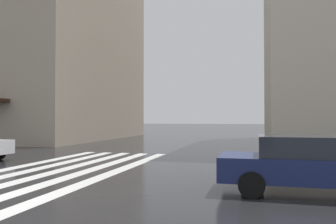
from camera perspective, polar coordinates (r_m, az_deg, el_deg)
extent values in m
cube|color=silver|center=(11.54, -9.84, -10.22)|extent=(13.00, 0.50, 0.01)
cube|color=silver|center=(11.98, -14.26, -9.86)|extent=(13.00, 0.50, 0.01)
cube|color=silver|center=(12.49, -18.34, -9.48)|extent=(13.00, 0.50, 0.01)
cube|color=silver|center=(13.05, -22.08, -9.09)|extent=(13.00, 0.50, 0.01)
cube|color=silver|center=(13.67, -25.48, -8.70)|extent=(13.00, 0.50, 0.01)
cube|color=tan|center=(36.64, -25.67, 8.31)|extent=(17.40, 22.24, 15.51)
cube|color=navy|center=(9.04, 21.98, -8.82)|extent=(1.75, 4.10, 0.60)
cube|color=#232833|center=(9.00, 22.90, -5.32)|extent=(1.54, 2.46, 0.50)
cylinder|color=black|center=(8.20, 13.87, -11.80)|extent=(0.20, 0.62, 0.62)
cylinder|color=black|center=(9.82, 13.99, -10.00)|extent=(0.20, 0.62, 0.62)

